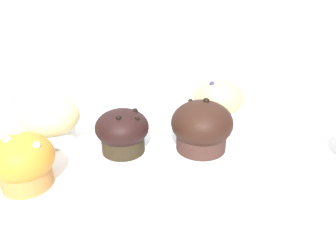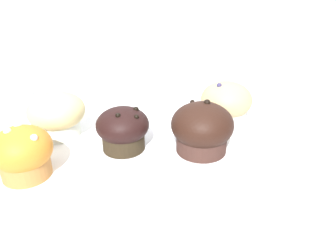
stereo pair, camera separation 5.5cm
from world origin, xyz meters
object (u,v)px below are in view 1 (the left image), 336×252
at_px(muffin_back_left, 202,127).
at_px(muffin_front_right, 23,162).
at_px(muffin_back_right, 122,131).
at_px(muffin_front_center, 50,120).
at_px(muffin_front_left, 218,100).

bearing_deg(muffin_back_left, muffin_front_right, -161.49).
bearing_deg(muffin_back_right, muffin_front_center, 162.30).
height_order(muffin_front_center, muffin_front_left, muffin_front_center).
xyz_separation_m(muffin_front_center, muffin_front_left, (0.32, 0.09, -0.01)).
distance_m(muffin_front_center, muffin_front_right, 0.13).
relative_size(muffin_back_right, muffin_front_left, 0.88).
relative_size(muffin_back_left, muffin_front_right, 1.19).
height_order(muffin_front_left, muffin_front_right, muffin_front_right).
height_order(muffin_back_right, muffin_front_right, muffin_front_right).
relative_size(muffin_front_center, muffin_back_right, 1.15).
relative_size(muffin_front_center, muffin_front_right, 1.17).
distance_m(muffin_front_center, muffin_back_right, 0.14).
xyz_separation_m(muffin_front_left, muffin_front_right, (-0.32, -0.22, 0.00)).
distance_m(muffin_back_left, muffin_front_left, 0.14).
distance_m(muffin_front_left, muffin_front_right, 0.39).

